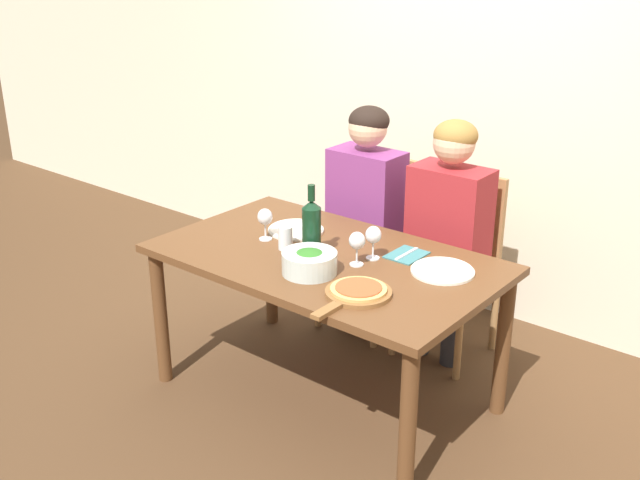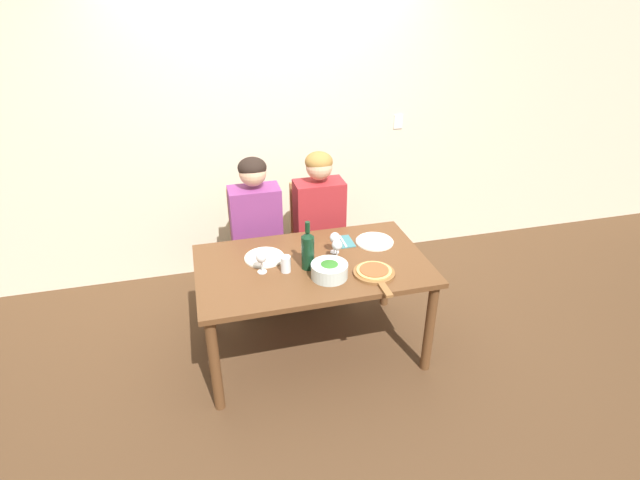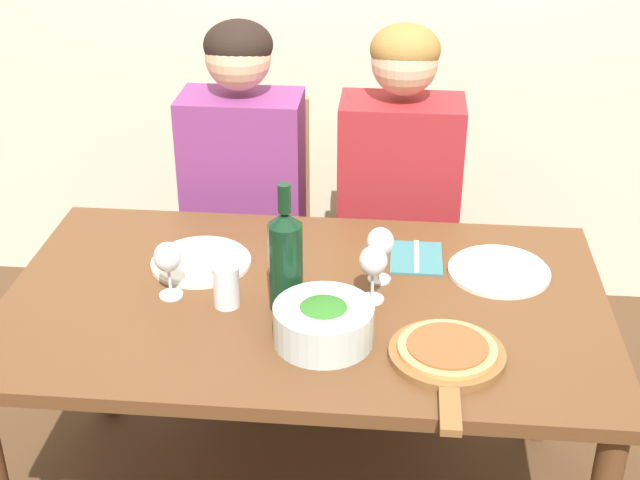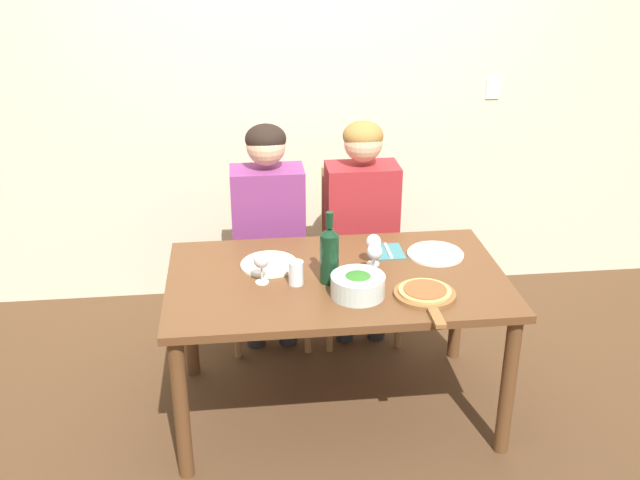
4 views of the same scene
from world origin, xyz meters
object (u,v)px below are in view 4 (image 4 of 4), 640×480
object	(u,v)px
chair_right	(358,245)
fork_on_napkin	(388,251)
wine_bottle	(329,254)
person_woman	(268,217)
water_tumbler	(296,273)
pizza_on_board	(425,294)
wine_glass_left	(261,261)
wine_glass_centre	(374,253)
wine_glass_right	(374,244)
broccoli_bowl	(358,285)
person_man	(362,213)
chair_left	(268,250)
dinner_plate_right	(435,253)
dinner_plate_left	(269,264)

from	to	relation	value
chair_right	fork_on_napkin	world-z (taller)	chair_right
chair_right	wine_bottle	distance (m)	0.94
person_woman	water_tumbler	world-z (taller)	person_woman
pizza_on_board	wine_bottle	bearing A→B (deg)	153.82
wine_glass_left	wine_glass_centre	distance (m)	0.51
water_tumbler	wine_glass_right	bearing A→B (deg)	22.79
chair_right	wine_glass_right	world-z (taller)	chair_right
broccoli_bowl	wine_glass_centre	distance (m)	0.22
chair_right	person_man	world-z (taller)	person_man
person_man	chair_left	bearing A→B (deg)	167.45
chair_left	chair_right	size ratio (longest dim) A/B	1.00
chair_right	dinner_plate_right	distance (m)	0.71
chair_right	person_woman	world-z (taller)	person_woman
broccoli_bowl	dinner_plate_left	distance (m)	0.49
person_man	water_tumbler	xyz separation A→B (m)	(-0.41, -0.72, 0.03)
person_man	pizza_on_board	xyz separation A→B (m)	(0.12, -0.91, -0.01)
wine_bottle	water_tumbler	bearing A→B (deg)	-177.60
wine_glass_right	fork_on_napkin	size ratio (longest dim) A/B	0.84
chair_left	chair_right	distance (m)	0.50
chair_right	wine_glass_right	size ratio (longest dim) A/B	6.18
person_man	wine_glass_centre	bearing A→B (deg)	-94.90
water_tumbler	fork_on_napkin	size ratio (longest dim) A/B	0.60
dinner_plate_left	fork_on_napkin	bearing A→B (deg)	8.25
dinner_plate_right	fork_on_napkin	size ratio (longest dim) A/B	1.49
chair_left	fork_on_napkin	xyz separation A→B (m)	(0.55, -0.55, 0.22)
person_man	fork_on_napkin	bearing A→B (deg)	-83.15
person_woman	wine_glass_left	xyz separation A→B (m)	(-0.06, -0.70, 0.08)
dinner_plate_right	wine_glass_centre	size ratio (longest dim) A/B	1.77
wine_glass_centre	wine_bottle	bearing A→B (deg)	-166.42
chair_right	person_woman	xyz separation A→B (m)	(-0.50, -0.11, 0.24)
chair_left	dinner_plate_right	size ratio (longest dim) A/B	3.49
chair_right	pizza_on_board	xyz separation A→B (m)	(0.12, -1.02, 0.23)
wine_bottle	wine_glass_left	distance (m)	0.30
person_woman	wine_bottle	world-z (taller)	person_woman
chair_left	dinner_plate_left	size ratio (longest dim) A/B	3.49
chair_right	wine_bottle	size ratio (longest dim) A/B	2.82
dinner_plate_left	wine_glass_right	bearing A→B (deg)	-4.79
chair_left	broccoli_bowl	size ratio (longest dim) A/B	4.02
wine_bottle	wine_glass_centre	world-z (taller)	wine_bottle
chair_left	wine_bottle	world-z (taller)	wine_bottle
chair_right	dinner_plate_right	world-z (taller)	chair_right
broccoli_bowl	chair_left	bearing A→B (deg)	109.20
wine_glass_left	dinner_plate_right	bearing A→B (deg)	12.95
person_man	wine_bottle	world-z (taller)	person_man
chair_right	fork_on_napkin	xyz separation A→B (m)	(0.05, -0.55, 0.22)
person_man	wine_glass_left	size ratio (longest dim) A/B	8.20
person_man	broccoli_bowl	xyz separation A→B (m)	(-0.16, -0.86, 0.02)
water_tumbler	person_man	bearing A→B (deg)	60.24
wine_glass_right	dinner_plate_right	bearing A→B (deg)	11.42
pizza_on_board	wine_glass_left	size ratio (longest dim) A/B	2.68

